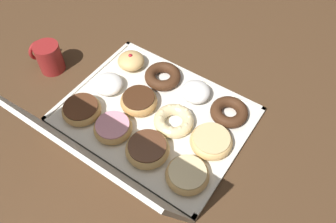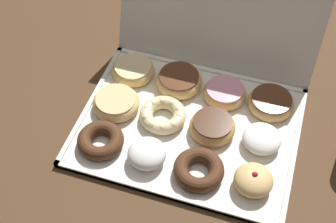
% 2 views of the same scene
% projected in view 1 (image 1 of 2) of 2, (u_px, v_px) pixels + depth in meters
% --- Properties ---
extents(ground_plane, '(3.00, 3.00, 0.00)m').
position_uv_depth(ground_plane, '(155.00, 116.00, 0.99)').
color(ground_plane, '#4C331E').
extents(donut_box, '(0.53, 0.41, 0.01)m').
position_uv_depth(donut_box, '(155.00, 115.00, 0.99)').
color(donut_box, silver).
rests_on(donut_box, ground).
extents(box_lid_open, '(0.53, 0.13, 0.35)m').
position_uv_depth(box_lid_open, '(80.00, 150.00, 0.72)').
color(box_lid_open, silver).
rests_on(box_lid_open, ground).
extents(chocolate_cake_ring_donut_0, '(0.11, 0.11, 0.03)m').
position_uv_depth(chocolate_cake_ring_donut_0, '(229.00, 112.00, 0.96)').
color(chocolate_cake_ring_donut_0, '#472816').
rests_on(chocolate_cake_ring_donut_0, donut_box).
extents(powdered_filled_donut_1, '(0.09, 0.09, 0.05)m').
position_uv_depth(powdered_filled_donut_1, '(196.00, 92.00, 1.00)').
color(powdered_filled_donut_1, white).
rests_on(powdered_filled_donut_1, donut_box).
extents(chocolate_cake_ring_donut_2, '(0.12, 0.12, 0.03)m').
position_uv_depth(chocolate_cake_ring_donut_2, '(163.00, 76.00, 1.05)').
color(chocolate_cake_ring_donut_2, '#472816').
rests_on(chocolate_cake_ring_donut_2, donut_box).
extents(jelly_filled_donut_3, '(0.09, 0.09, 0.05)m').
position_uv_depth(jelly_filled_donut_3, '(131.00, 61.00, 1.08)').
color(jelly_filled_donut_3, '#E5B770').
rests_on(jelly_filled_donut_3, donut_box).
extents(glazed_ring_donut_4, '(0.12, 0.12, 0.04)m').
position_uv_depth(glazed_ring_donut_4, '(211.00, 142.00, 0.90)').
color(glazed_ring_donut_4, '#E5B770').
rests_on(glazed_ring_donut_4, donut_box).
extents(cruller_donut_5, '(0.12, 0.12, 0.03)m').
position_uv_depth(cruller_donut_5, '(175.00, 120.00, 0.95)').
color(cruller_donut_5, beige).
rests_on(cruller_donut_5, donut_box).
extents(chocolate_frosted_donut_6, '(0.11, 0.11, 0.04)m').
position_uv_depth(chocolate_frosted_donut_6, '(139.00, 100.00, 0.99)').
color(chocolate_frosted_donut_6, tan).
rests_on(chocolate_frosted_donut_6, donut_box).
extents(powdered_filled_donut_7, '(0.09, 0.09, 0.04)m').
position_uv_depth(powdered_filled_donut_7, '(108.00, 84.00, 1.02)').
color(powdered_filled_donut_7, white).
rests_on(powdered_filled_donut_7, donut_box).
extents(glazed_ring_donut_8, '(0.11, 0.11, 0.03)m').
position_uv_depth(glazed_ring_donut_8, '(187.00, 174.00, 0.84)').
color(glazed_ring_donut_8, '#E5B770').
rests_on(glazed_ring_donut_8, donut_box).
extents(chocolate_frosted_donut_9, '(0.12, 0.12, 0.04)m').
position_uv_depth(chocolate_frosted_donut_9, '(147.00, 149.00, 0.88)').
color(chocolate_frosted_donut_9, '#E5B770').
rests_on(chocolate_frosted_donut_9, donut_box).
extents(pink_frosted_donut_10, '(0.11, 0.11, 0.03)m').
position_uv_depth(pink_frosted_donut_10, '(113.00, 128.00, 0.93)').
color(pink_frosted_donut_10, tan).
rests_on(pink_frosted_donut_10, donut_box).
extents(chocolate_frosted_donut_11, '(0.12, 0.12, 0.04)m').
position_uv_depth(chocolate_frosted_donut_11, '(82.00, 109.00, 0.97)').
color(chocolate_frosted_donut_11, tan).
rests_on(chocolate_frosted_donut_11, donut_box).
extents(coffee_mug, '(0.10, 0.08, 0.10)m').
position_uv_depth(coffee_mug, '(48.00, 57.00, 1.07)').
color(coffee_mug, maroon).
rests_on(coffee_mug, ground).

